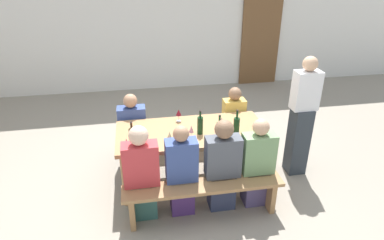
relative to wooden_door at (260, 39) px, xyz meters
name	(u,v)px	position (x,y,z in m)	size (l,w,h in m)	color
ground_plane	(192,178)	(-2.24, -3.59, -1.05)	(24.00, 24.00, 0.00)	gray
back_wall	(162,16)	(-2.24, 0.14, 0.55)	(14.00, 0.20, 3.20)	silver
wooden_door	(260,39)	(0.00, 0.00, 0.00)	(0.90, 0.06, 2.10)	brown
tasting_table	(192,136)	(-2.24, -3.59, -0.38)	(1.93, 0.90, 0.75)	#9E7247
bench_near	(203,192)	(-2.24, -4.34, -0.70)	(1.83, 0.30, 0.45)	#9E7247
bench_far	(184,131)	(-2.24, -2.84, -0.70)	(1.83, 0.30, 0.45)	#9E7247
wine_bottle_0	(132,138)	(-2.99, -3.88, -0.17)	(0.07, 0.07, 0.33)	#332814
wine_bottle_1	(200,125)	(-2.15, -3.69, -0.18)	(0.07, 0.07, 0.32)	#143319
wine_bottle_2	(219,130)	(-1.94, -3.83, -0.19)	(0.07, 0.07, 0.30)	#194723
wine_bottle_3	(236,125)	(-1.70, -3.76, -0.19)	(0.08, 0.08, 0.32)	#143319
wine_glass_0	(221,121)	(-1.85, -3.60, -0.19)	(0.07, 0.07, 0.16)	silver
wine_glass_1	(191,129)	(-2.28, -3.78, -0.18)	(0.06, 0.06, 0.17)	silver
wine_glass_2	(170,135)	(-2.56, -3.88, -0.19)	(0.06, 0.06, 0.16)	silver
wine_glass_3	(179,113)	(-2.37, -3.29, -0.18)	(0.07, 0.07, 0.17)	silver
wine_glass_4	(127,142)	(-3.06, -3.96, -0.19)	(0.06, 0.06, 0.16)	silver
seated_guest_near_0	(142,175)	(-2.92, -4.19, -0.49)	(0.40, 0.24, 1.17)	#2E5851
seated_guest_near_1	(182,173)	(-2.46, -4.19, -0.52)	(0.36, 0.24, 1.13)	#43275F
seated_guest_near_2	(222,167)	(-1.98, -4.19, -0.50)	(0.41, 0.24, 1.16)	#2D334E
seated_guest_near_3	(257,165)	(-1.56, -4.19, -0.51)	(0.38, 0.24, 1.14)	#4E436E
seated_guest_far_0	(133,131)	(-3.00, -2.99, -0.55)	(0.39, 0.24, 1.07)	#404B6C
seated_guest_far_1	(233,122)	(-1.50, -2.99, -0.54)	(0.32, 0.24, 1.07)	#51575E
standing_host	(301,119)	(-0.77, -3.65, -0.23)	(0.33, 0.24, 1.67)	#2D353C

